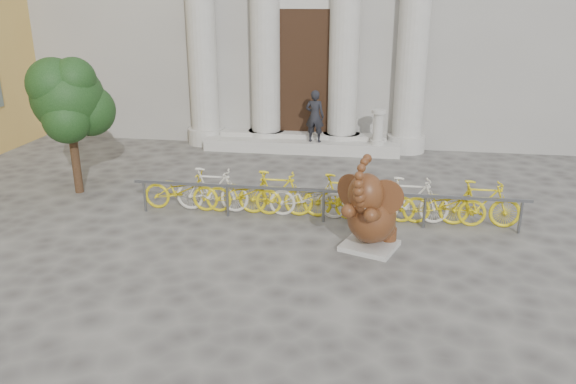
% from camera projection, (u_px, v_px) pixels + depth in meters
% --- Properties ---
extents(ground, '(80.00, 80.00, 0.00)m').
position_uv_depth(ground, '(223.00, 304.00, 8.79)').
color(ground, '#474442').
rests_on(ground, ground).
extents(entrance_steps, '(6.00, 1.20, 0.36)m').
position_uv_depth(entrance_steps, '(302.00, 144.00, 17.50)').
color(entrance_steps, '#A8A59E').
rests_on(entrance_steps, ground).
extents(elephant_statue, '(1.30, 1.54, 1.94)m').
position_uv_depth(elephant_statue, '(371.00, 214.00, 10.49)').
color(elephant_statue, '#A8A59E').
rests_on(elephant_statue, ground).
extents(bike_rack, '(8.37, 0.53, 1.00)m').
position_uv_depth(bike_rack, '(324.00, 196.00, 12.07)').
color(bike_rack, slate).
rests_on(bike_rack, ground).
extents(tree, '(1.89, 1.72, 3.27)m').
position_uv_depth(tree, '(69.00, 100.00, 13.03)').
color(tree, '#332114').
rests_on(tree, ground).
extents(pedestrian, '(0.62, 0.45, 1.57)m').
position_uv_depth(pedestrian, '(315.00, 116.00, 16.84)').
color(pedestrian, black).
rests_on(pedestrian, entrance_steps).
extents(balustrade_post, '(0.42, 0.42, 1.04)m').
position_uv_depth(balustrade_post, '(378.00, 128.00, 16.66)').
color(balustrade_post, '#A8A59E').
rests_on(balustrade_post, entrance_steps).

